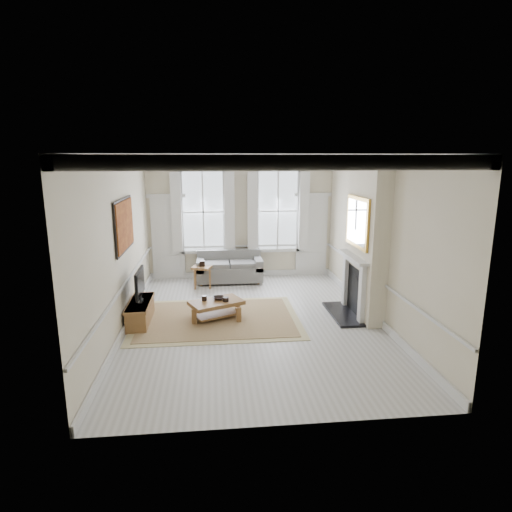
{
  "coord_description": "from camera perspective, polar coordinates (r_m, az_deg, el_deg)",
  "views": [
    {
      "loc": [
        -0.81,
        -8.4,
        3.34
      ],
      "look_at": [
        0.14,
        0.73,
        1.25
      ],
      "focal_mm": 30.0,
      "sensor_mm": 36.0,
      "label": 1
    }
  ],
  "objects": [
    {
      "name": "rug",
      "position": [
        9.26,
        -5.27,
        -8.3
      ],
      "size": [
        3.5,
        2.6,
        0.02
      ],
      "primitive_type": "cube",
      "color": "olive",
      "rests_on": "floor"
    },
    {
      "name": "tv_stand",
      "position": [
        9.29,
        -15.16,
        -7.22
      ],
      "size": [
        0.41,
        1.27,
        0.45
      ],
      "primitive_type": "cube",
      "color": "brown",
      "rests_on": "floor"
    },
    {
      "name": "door_left",
      "position": [
        12.23,
        -11.65,
        2.25
      ],
      "size": [
        0.9,
        0.08,
        2.3
      ],
      "primitive_type": "cube",
      "color": "silver",
      "rests_on": "floor"
    },
    {
      "name": "side_table",
      "position": [
        11.4,
        -7.17,
        -1.87
      ],
      "size": [
        0.6,
        0.6,
        0.58
      ],
      "rotation": [
        0.0,
        0.0,
        -0.33
      ],
      "color": "brown",
      "rests_on": "floor"
    },
    {
      "name": "ceramic_pot_a",
      "position": [
        9.16,
        -6.91,
        -5.61
      ],
      "size": [
        0.11,
        0.11,
        0.11
      ],
      "primitive_type": "cylinder",
      "color": "black",
      "rests_on": "coffee_table"
    },
    {
      "name": "sofa",
      "position": [
        11.9,
        -3.56,
        -1.72
      ],
      "size": [
        1.79,
        0.87,
        0.85
      ],
      "color": "slate",
      "rests_on": "floor"
    },
    {
      "name": "right_wall",
      "position": [
        9.22,
        15.91,
        2.08
      ],
      "size": [
        0.0,
        7.2,
        7.2
      ],
      "primitive_type": "plane",
      "rotation": [
        1.57,
        0.0,
        -1.57
      ],
      "color": "beige",
      "rests_on": "floor"
    },
    {
      "name": "bowl",
      "position": [
        9.21,
        -5.02,
        -5.61
      ],
      "size": [
        0.25,
        0.25,
        0.06
      ],
      "primitive_type": "imported",
      "rotation": [
        0.0,
        0.0,
        0.04
      ],
      "color": "black",
      "rests_on": "coffee_table"
    },
    {
      "name": "ceramic_pot_b",
      "position": [
        9.07,
        -4.05,
        -5.79
      ],
      "size": [
        0.13,
        0.13,
        0.09
      ],
      "primitive_type": "cylinder",
      "color": "black",
      "rests_on": "coffee_table"
    },
    {
      "name": "window_left",
      "position": [
        12.04,
        -7.06,
        5.87
      ],
      "size": [
        1.26,
        0.2,
        2.2
      ],
      "primitive_type": null,
      "color": "#B2BCC6",
      "rests_on": "back_wall"
    },
    {
      "name": "ceiling",
      "position": [
        8.44,
        -0.42,
        13.23
      ],
      "size": [
        7.2,
        7.2,
        0.0
      ],
      "primitive_type": "plane",
      "rotation": [
        3.14,
        0.0,
        0.0
      ],
      "color": "white",
      "rests_on": "back_wall"
    },
    {
      "name": "hearth",
      "position": [
        9.64,
        11.52,
        -7.56
      ],
      "size": [
        0.55,
        1.5,
        0.05
      ],
      "primitive_type": "cube",
      "color": "black",
      "rests_on": "floor"
    },
    {
      "name": "back_wall",
      "position": [
        12.14,
        -2.05,
        5.06
      ],
      "size": [
        5.2,
        0.0,
        5.2
      ],
      "primitive_type": "plane",
      "rotation": [
        1.57,
        0.0,
        0.0
      ],
      "color": "beige",
      "rests_on": "floor"
    },
    {
      "name": "door_right",
      "position": [
        12.5,
        7.41,
        2.63
      ],
      "size": [
        0.9,
        0.08,
        2.3
      ],
      "primitive_type": "cube",
      "color": "silver",
      "rests_on": "floor"
    },
    {
      "name": "window_right",
      "position": [
        12.18,
        2.92,
        6.03
      ],
      "size": [
        1.26,
        0.2,
        2.2
      ],
      "primitive_type": null,
      "color": "#B2BCC6",
      "rests_on": "back_wall"
    },
    {
      "name": "floor",
      "position": [
        9.08,
        -0.38,
        -8.76
      ],
      "size": [
        7.2,
        7.2,
        0.0
      ],
      "primitive_type": "plane",
      "color": "#B7B5AD",
      "rests_on": "ground"
    },
    {
      "name": "painting",
      "position": [
        8.97,
        -17.14,
        3.99
      ],
      "size": [
        0.05,
        1.66,
        1.06
      ],
      "primitive_type": "cube",
      "color": "#B3621E",
      "rests_on": "left_wall"
    },
    {
      "name": "left_wall",
      "position": [
        8.75,
        -17.61,
        1.41
      ],
      "size": [
        0.0,
        7.2,
        7.2
      ],
      "primitive_type": "plane",
      "rotation": [
        1.57,
        0.0,
        1.57
      ],
      "color": "beige",
      "rests_on": "floor"
    },
    {
      "name": "chimney_breast",
      "position": [
        9.34,
        14.47,
        2.3
      ],
      "size": [
        0.35,
        1.7,
        3.38
      ],
      "primitive_type": "cube",
      "color": "beige",
      "rests_on": "floor"
    },
    {
      "name": "fireplace",
      "position": [
        9.48,
        12.86,
        -3.47
      ],
      "size": [
        0.21,
        1.45,
        1.33
      ],
      "color": "silver",
      "rests_on": "floor"
    },
    {
      "name": "tv",
      "position": [
        9.1,
        -15.24,
        -3.54
      ],
      "size": [
        0.08,
        0.9,
        0.68
      ],
      "color": "black",
      "rests_on": "tv_stand"
    },
    {
      "name": "mirror",
      "position": [
        9.21,
        13.33,
        4.43
      ],
      "size": [
        0.06,
        1.26,
        1.06
      ],
      "primitive_type": "cube",
      "color": "#B98B33",
      "rests_on": "chimney_breast"
    },
    {
      "name": "coffee_table",
      "position": [
        9.15,
        -5.31,
        -6.46
      ],
      "size": [
        1.25,
        1.03,
        0.41
      ],
      "rotation": [
        0.0,
        0.0,
        0.43
      ],
      "color": "brown",
      "rests_on": "rug"
    }
  ]
}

